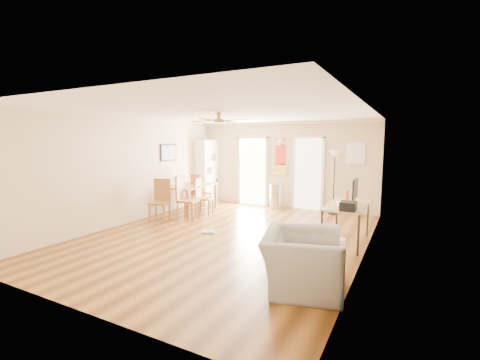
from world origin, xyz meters
The scene contains 30 objects.
floor centered at (0.00, 0.00, 0.00)m, with size 7.00×7.00×0.00m, color brown.
ceiling centered at (0.00, 0.00, 2.60)m, with size 5.50×7.00×0.00m, color silver, non-canonical shape.
wall_back centered at (0.00, 3.50, 1.30)m, with size 5.50×0.04×2.60m, color beige, non-canonical shape.
wall_front centered at (0.00, -3.50, 1.30)m, with size 5.50×0.04×2.60m, color beige, non-canonical shape.
wall_left centered at (-2.75, 0.00, 1.30)m, with size 0.04×7.00×2.60m, color beige, non-canonical shape.
wall_right centered at (2.75, 0.00, 1.30)m, with size 0.04×7.00×2.60m, color beige, non-canonical shape.
crown_molding centered at (0.00, 0.00, 2.56)m, with size 5.50×7.00×0.08m, color white, non-canonical shape.
kitchen_doorway centered at (-1.05, 3.48, 1.05)m, with size 0.90×0.10×2.10m, color white, non-canonical shape.
bathroom_doorway centered at (0.75, 3.48, 1.05)m, with size 0.80×0.10×2.10m, color white, non-canonical shape.
wall_decal centered at (-0.13, 3.48, 1.55)m, with size 0.46×0.03×1.10m, color red.
ac_grille centered at (2.05, 3.47, 1.70)m, with size 0.50×0.04×0.60m, color white.
framed_poster centered at (-2.73, 1.40, 1.70)m, with size 0.04×0.66×0.48m, color black.
ceiling_fan centered at (0.00, -0.30, 2.43)m, with size 1.24×1.24×0.20m, color #593819, non-canonical shape.
bookshelf centered at (-2.52, 3.11, 1.03)m, with size 0.41×0.93×2.06m, color white, non-canonical shape.
dining_table centered at (-2.15, 1.64, 0.38)m, with size 0.92×1.54×0.77m, color #AA7B36, non-canonical shape.
dining_chair_right_a centered at (-1.60, 1.53, 0.50)m, with size 0.41×0.41×1.00m, color #A96936, non-canonical shape.
dining_chair_right_b centered at (-1.60, 0.79, 0.57)m, with size 0.47×0.47×1.13m, color #A97036, non-canonical shape.
dining_chair_near centered at (-2.17, 0.34, 0.53)m, with size 0.44×0.44×1.06m, color olive, non-canonical shape.
dining_chair_far centered at (-2.11, 2.10, 0.52)m, with size 0.43×0.43×1.05m, color brown, non-canonical shape.
trash_can centered at (-0.13, 3.15, 0.37)m, with size 0.35×0.35×0.75m, color silver.
torchiere_lamp centered at (1.56, 3.21, 0.88)m, with size 0.33×0.33×1.76m, color black, non-canonical shape.
computer_desk centered at (2.34, 0.72, 0.39)m, with size 0.73×1.46×0.78m, color tan, non-canonical shape.
imac centered at (2.47, 0.76, 1.03)m, with size 0.08×0.55×0.51m, color black, non-canonical shape.
keyboard centered at (2.20, 0.75, 0.79)m, with size 0.14×0.43×0.02m, color white.
printer centered at (2.45, 0.15, 0.86)m, with size 0.27×0.32×0.16m, color black.
orange_bottle centered at (2.30, 0.86, 0.91)m, with size 0.09×0.09×0.26m, color orange.
wastebasket_a centered at (1.44, -0.75, 0.15)m, with size 0.27×0.27×0.31m, color white.
wastebasket_b centered at (2.33, 0.03, 0.14)m, with size 0.23×0.23×0.27m, color white.
floor_cloth centered at (-0.49, 0.04, 0.02)m, with size 0.29×0.23×0.04m, color #A5A49F.
armchair centered at (2.15, -1.64, 0.39)m, with size 1.20×1.05×0.78m, color gray.
Camera 1 is at (3.41, -5.88, 2.04)m, focal length 24.39 mm.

